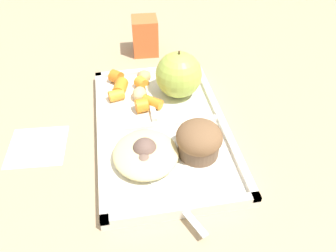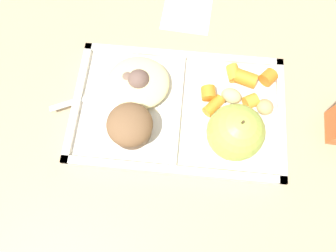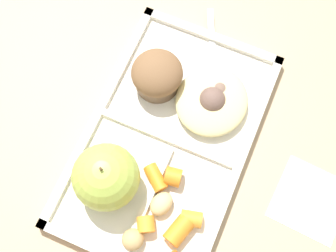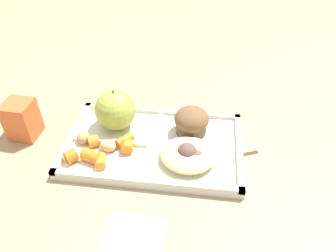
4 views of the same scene
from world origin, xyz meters
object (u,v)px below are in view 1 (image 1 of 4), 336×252
Objects in this scene: green_apple at (179,75)px; plastic_fork at (165,190)px; lunch_tray at (162,128)px; bran_muffin at (199,140)px; milk_carton at (145,36)px.

plastic_fork is at bearing -15.95° from green_apple.
bran_muffin is at bearing 32.36° from lunch_tray.
plastic_fork is at bearing -7.38° from lunch_tray.
lunch_tray is 0.09m from bran_muffin.
milk_carton reaches higher than lunch_tray.
bran_muffin is 0.86× the size of milk_carton.
lunch_tray is at bearing -147.64° from bran_muffin.
green_apple is 1.28× the size of bran_muffin.
lunch_tray is at bearing 172.62° from plastic_fork.
green_apple is 0.62× the size of plastic_fork.
plastic_fork is at bearing -45.19° from bran_muffin.
bran_muffin is at bearing 134.81° from plastic_fork.
lunch_tray reaches higher than plastic_fork.
plastic_fork is at bearing -0.57° from milk_carton.
green_apple reaches higher than bran_muffin.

